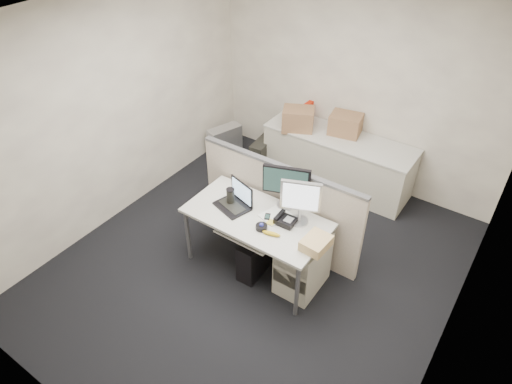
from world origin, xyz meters
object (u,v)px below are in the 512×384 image
Objects in this scene: desk at (257,221)px; desk_phone at (285,221)px; laptop at (232,197)px; monitor_main at (286,187)px.

desk_phone is at bearing 14.93° from desk.
desk is 7.58× the size of desk_phone.
desk is 4.20× the size of laptop.
monitor_main is 1.38× the size of laptop.
monitor_main reaches higher than laptop.
desk is 3.04× the size of monitor_main.
laptop is 1.80× the size of desk_phone.
laptop is (-0.30, -0.02, 0.20)m from desk.
monitor_main reaches higher than desk.
monitor_main is at bearing 120.30° from desk_phone.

